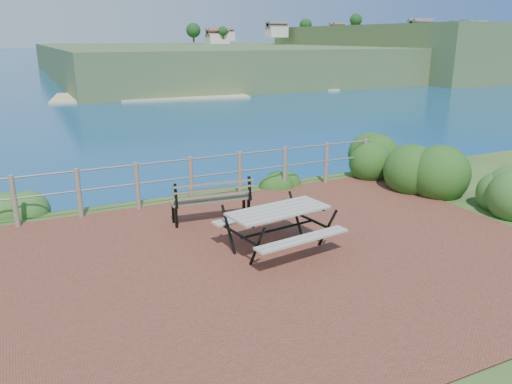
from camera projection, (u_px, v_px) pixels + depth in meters
ground at (258, 262)px, 7.99m from camera, size 10.00×7.00×0.12m
ocean at (19, 47)px, 180.40m from camera, size 1200.00×1200.00×0.00m
safety_railing at (191, 177)px, 10.71m from camera, size 9.40×0.10×1.00m
distant_bay at (392, 47)px, 254.14m from camera, size 290.00×232.36×24.00m
picnic_table at (278, 225)px, 8.30m from camera, size 1.77×1.46×0.71m
park_bench at (211, 193)px, 9.59m from camera, size 1.58×0.53×0.88m
shrub_right_front at (431, 190)px, 11.76m from camera, size 1.49×1.49×2.11m
shrub_right_edge at (368, 173)px, 13.24m from camera, size 1.23×1.23×1.75m
shrub_lip_west at (19, 214)px, 10.16m from camera, size 0.87×0.87×0.65m
shrub_lip_east at (279, 185)px, 12.19m from camera, size 0.74×0.74×0.46m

